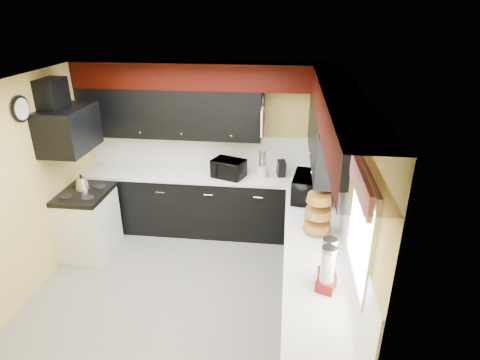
% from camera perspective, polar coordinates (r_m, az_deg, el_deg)
% --- Properties ---
extents(ground, '(3.60, 3.60, 0.00)m').
position_cam_1_polar(ground, '(5.09, -8.06, -15.62)').
color(ground, gray).
rests_on(ground, ground).
extents(wall_back, '(3.60, 0.06, 2.50)m').
position_cam_1_polar(wall_back, '(6.02, -4.52, 4.71)').
color(wall_back, '#E0C666').
rests_on(wall_back, ground).
extents(wall_right, '(0.06, 3.60, 2.50)m').
position_cam_1_polar(wall_right, '(4.31, 14.85, -4.16)').
color(wall_right, '#E0C666').
rests_on(wall_right, ground).
extents(wall_left, '(0.06, 3.60, 2.50)m').
position_cam_1_polar(wall_left, '(5.17, -28.57, -1.55)').
color(wall_left, '#E0C666').
rests_on(wall_left, ground).
extents(ceiling, '(3.60, 3.60, 0.06)m').
position_cam_1_polar(ceiling, '(4.01, -10.13, 13.23)').
color(ceiling, white).
rests_on(ceiling, wall_back).
extents(cab_back, '(3.60, 0.60, 0.90)m').
position_cam_1_polar(cab_back, '(6.06, -4.82, -3.38)').
color(cab_back, black).
rests_on(cab_back, ground).
extents(cab_right, '(0.60, 3.00, 0.90)m').
position_cam_1_polar(cab_right, '(4.45, 10.27, -14.97)').
color(cab_right, black).
rests_on(cab_right, ground).
extents(counter_back, '(3.62, 0.64, 0.04)m').
position_cam_1_polar(counter_back, '(5.87, -4.97, 0.71)').
color(counter_back, white).
rests_on(counter_back, cab_back).
extents(counter_right, '(0.64, 3.02, 0.04)m').
position_cam_1_polar(counter_right, '(4.18, 10.74, -9.92)').
color(counter_right, white).
rests_on(counter_right, cab_right).
extents(splash_back, '(3.60, 0.02, 0.50)m').
position_cam_1_polar(splash_back, '(6.03, -4.52, 4.14)').
color(splash_back, white).
rests_on(splash_back, counter_back).
extents(splash_right, '(0.02, 3.60, 0.50)m').
position_cam_1_polar(splash_right, '(4.33, 14.64, -4.86)').
color(splash_right, white).
rests_on(splash_right, counter_right).
extents(upper_back, '(2.60, 0.35, 0.70)m').
position_cam_1_polar(upper_back, '(5.82, -9.93, 9.41)').
color(upper_back, black).
rests_on(upper_back, wall_back).
extents(upper_right, '(0.35, 1.80, 0.70)m').
position_cam_1_polar(upper_right, '(4.91, 12.24, 6.55)').
color(upper_right, black).
rests_on(upper_right, wall_right).
extents(soffit_back, '(3.60, 0.36, 0.35)m').
position_cam_1_polar(soffit_back, '(5.59, -5.24, 14.57)').
color(soffit_back, black).
rests_on(soffit_back, wall_back).
extents(soffit_right, '(0.36, 3.24, 0.35)m').
position_cam_1_polar(soffit_right, '(3.74, 14.14, 9.37)').
color(soffit_right, black).
rests_on(soffit_right, wall_right).
extents(stove, '(0.60, 0.75, 0.86)m').
position_cam_1_polar(stove, '(5.93, -20.70, -5.85)').
color(stove, white).
rests_on(stove, ground).
extents(cooktop, '(0.62, 0.77, 0.06)m').
position_cam_1_polar(cooktop, '(5.73, -21.36, -1.83)').
color(cooktop, black).
rests_on(cooktop, stove).
extents(hood, '(0.50, 0.78, 0.55)m').
position_cam_1_polar(hood, '(5.46, -23.21, 6.66)').
color(hood, black).
rests_on(hood, wall_left).
extents(hood_duct, '(0.24, 0.40, 0.40)m').
position_cam_1_polar(hood_duct, '(5.43, -25.14, 10.87)').
color(hood_duct, black).
rests_on(hood_duct, wall_left).
extents(window, '(0.03, 0.86, 0.96)m').
position_cam_1_polar(window, '(3.38, 16.93, -6.74)').
color(window, white).
rests_on(window, wall_right).
extents(valance, '(0.04, 0.88, 0.20)m').
position_cam_1_polar(valance, '(3.20, 16.81, -0.51)').
color(valance, red).
rests_on(valance, wall_right).
extents(pan_top, '(0.03, 0.22, 0.40)m').
position_cam_1_polar(pan_top, '(5.47, 3.33, 10.97)').
color(pan_top, black).
rests_on(pan_top, upper_back).
extents(pan_mid, '(0.03, 0.28, 0.46)m').
position_cam_1_polar(pan_mid, '(5.41, 3.17, 8.08)').
color(pan_mid, black).
rests_on(pan_mid, upper_back).
extents(pan_low, '(0.03, 0.24, 0.42)m').
position_cam_1_polar(pan_low, '(5.67, 3.35, 8.50)').
color(pan_low, black).
rests_on(pan_low, upper_back).
extents(cut_board, '(0.03, 0.26, 0.35)m').
position_cam_1_polar(cut_board, '(5.28, 3.20, 8.25)').
color(cut_board, white).
rests_on(cut_board, upper_back).
extents(baskets, '(0.27, 0.27, 0.50)m').
position_cam_1_polar(baskets, '(4.35, 11.02, -4.52)').
color(baskets, brown).
rests_on(baskets, upper_right).
extents(clock, '(0.03, 0.30, 0.30)m').
position_cam_1_polar(clock, '(5.08, -28.73, 8.86)').
color(clock, black).
rests_on(clock, wall_left).
extents(deco_plate, '(0.03, 0.24, 0.24)m').
position_cam_1_polar(deco_plate, '(3.61, 16.69, 7.38)').
color(deco_plate, white).
rests_on(deco_plate, wall_right).
extents(toaster_oven, '(0.54, 0.50, 0.26)m').
position_cam_1_polar(toaster_oven, '(5.69, -1.66, 1.66)').
color(toaster_oven, black).
rests_on(toaster_oven, counter_back).
extents(microwave, '(0.46, 0.62, 0.32)m').
position_cam_1_polar(microwave, '(5.10, 9.79, -1.03)').
color(microwave, black).
rests_on(microwave, counter_right).
extents(utensil_crock, '(0.20, 0.20, 0.17)m').
position_cam_1_polar(utensil_crock, '(5.70, 3.15, 1.17)').
color(utensil_crock, silver).
rests_on(utensil_crock, counter_back).
extents(knife_block, '(0.14, 0.17, 0.24)m').
position_cam_1_polar(knife_block, '(5.73, 5.89, 1.59)').
color(knife_block, black).
rests_on(knife_block, counter_back).
extents(kettle, '(0.20, 0.20, 0.17)m').
position_cam_1_polar(kettle, '(5.77, -21.57, -0.44)').
color(kettle, '#ACACB1').
rests_on(kettle, cooktop).
extents(dispenser_a, '(0.16, 0.16, 0.41)m').
position_cam_1_polar(dispenser_a, '(3.66, 12.44, -11.21)').
color(dispenser_a, '#640500').
rests_on(dispenser_a, counter_right).
extents(dispenser_b, '(0.20, 0.20, 0.41)m').
position_cam_1_polar(dispenser_b, '(3.55, 12.31, -12.44)').
color(dispenser_b, maroon).
rests_on(dispenser_b, counter_right).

